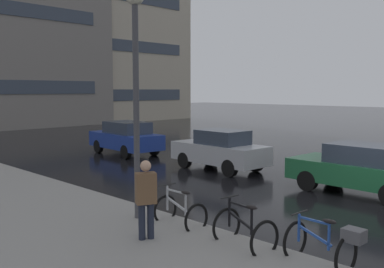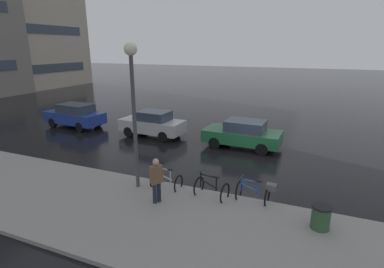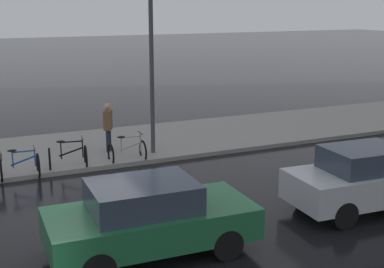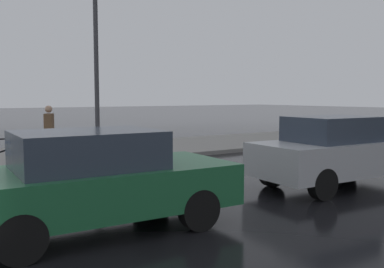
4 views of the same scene
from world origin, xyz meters
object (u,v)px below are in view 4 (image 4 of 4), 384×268
(bicycle_third, at_px, (70,153))
(car_silver, at_px, (335,152))
(pedestrian, at_px, (49,130))
(streetlamp, at_px, (96,36))
(bicycle_second, at_px, (1,157))
(car_green, at_px, (96,180))

(bicycle_third, distance_m, car_silver, 7.38)
(pedestrian, height_order, streetlamp, streetlamp)
(bicycle_second, xyz_separation_m, car_silver, (6.17, 5.94, 0.39))
(car_green, xyz_separation_m, streetlamp, (-6.57, 2.54, 3.11))
(car_silver, bearing_deg, streetlamp, -154.87)
(car_green, xyz_separation_m, car_silver, (-0.03, 5.61, 0.02))
(bicycle_third, xyz_separation_m, streetlamp, (-0.41, 1.02, 3.49))
(bicycle_third, relative_size, streetlamp, 0.20)
(bicycle_third, height_order, streetlamp, streetlamp)
(car_silver, distance_m, streetlamp, 7.86)
(car_green, height_order, car_silver, car_silver)
(bicycle_second, relative_size, bicycle_third, 1.08)
(bicycle_second, relative_size, car_silver, 0.30)
(car_silver, height_order, streetlamp, streetlamp)
(streetlamp, bearing_deg, bicycle_third, -68.02)
(bicycle_third, bearing_deg, bicycle_second, -91.15)
(car_green, relative_size, pedestrian, 2.39)
(bicycle_third, bearing_deg, streetlamp, 111.98)
(bicycle_third, xyz_separation_m, pedestrian, (-1.19, -0.25, 0.60))
(bicycle_third, height_order, car_silver, car_silver)
(bicycle_third, relative_size, car_green, 0.27)
(bicycle_second, bearing_deg, streetlamp, 97.43)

